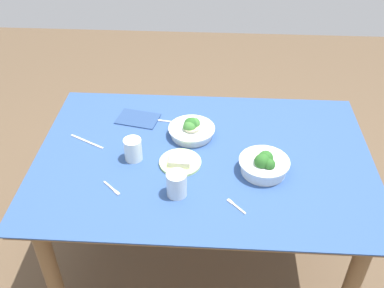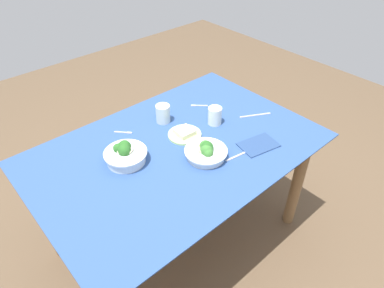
{
  "view_description": "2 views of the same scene",
  "coord_description": "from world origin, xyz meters",
  "px_view_note": "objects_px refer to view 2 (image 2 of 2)",
  "views": [
    {
      "loc": [
        -0.04,
        1.51,
        1.99
      ],
      "look_at": [
        0.06,
        -0.07,
        0.75
      ],
      "focal_mm": 41.39,
      "sensor_mm": 36.0,
      "label": 1
    },
    {
      "loc": [
        -0.87,
        -1.1,
        1.87
      ],
      "look_at": [
        0.07,
        -0.04,
        0.75
      ],
      "focal_mm": 32.22,
      "sensor_mm": 36.0,
      "label": 2
    }
  ],
  "objects_px": {
    "broccoli_bowl_far": "(125,155)",
    "water_glass_center": "(215,116)",
    "table_knife_right": "(255,115)",
    "fork_by_near_bowl": "(198,106)",
    "bread_side_plate": "(185,134)",
    "napkin_folded_upper": "(258,145)",
    "fork_by_far_bowl": "(124,132)",
    "table_knife_left": "(241,154)",
    "water_glass_side": "(163,114)",
    "broccoli_bowl_near": "(206,152)"
  },
  "relations": [
    {
      "from": "broccoli_bowl_far",
      "to": "water_glass_center",
      "type": "height_order",
      "value": "broccoli_bowl_far"
    },
    {
      "from": "table_knife_right",
      "to": "fork_by_near_bowl",
      "type": "bearing_deg",
      "value": -31.1
    },
    {
      "from": "bread_side_plate",
      "to": "fork_by_near_bowl",
      "type": "relative_size",
      "value": 2.21
    },
    {
      "from": "water_glass_center",
      "to": "napkin_folded_upper",
      "type": "distance_m",
      "value": 0.31
    },
    {
      "from": "fork_by_far_bowl",
      "to": "table_knife_left",
      "type": "relative_size",
      "value": 0.41
    },
    {
      "from": "table_knife_right",
      "to": "napkin_folded_upper",
      "type": "height_order",
      "value": "napkin_folded_upper"
    },
    {
      "from": "fork_by_far_bowl",
      "to": "water_glass_center",
      "type": "bearing_deg",
      "value": 16.21
    },
    {
      "from": "water_glass_center",
      "to": "fork_by_far_bowl",
      "type": "xyz_separation_m",
      "value": [
        -0.44,
        0.27,
        -0.05
      ]
    },
    {
      "from": "table_knife_right",
      "to": "napkin_folded_upper",
      "type": "bearing_deg",
      "value": 71.81
    },
    {
      "from": "water_glass_side",
      "to": "fork_by_near_bowl",
      "type": "bearing_deg",
      "value": -2.5
    },
    {
      "from": "fork_by_near_bowl",
      "to": "table_knife_left",
      "type": "relative_size",
      "value": 0.42
    },
    {
      "from": "water_glass_side",
      "to": "napkin_folded_upper",
      "type": "relative_size",
      "value": 0.53
    },
    {
      "from": "broccoli_bowl_far",
      "to": "table_knife_right",
      "type": "distance_m",
      "value": 0.82
    },
    {
      "from": "bread_side_plate",
      "to": "fork_by_far_bowl",
      "type": "height_order",
      "value": "bread_side_plate"
    },
    {
      "from": "napkin_folded_upper",
      "to": "fork_by_far_bowl",
      "type": "bearing_deg",
      "value": 129.77
    },
    {
      "from": "broccoli_bowl_near",
      "to": "bread_side_plate",
      "type": "bearing_deg",
      "value": 79.9
    },
    {
      "from": "broccoli_bowl_far",
      "to": "napkin_folded_upper",
      "type": "bearing_deg",
      "value": -31.11
    },
    {
      "from": "broccoli_bowl_near",
      "to": "fork_by_far_bowl",
      "type": "distance_m",
      "value": 0.49
    },
    {
      "from": "broccoli_bowl_far",
      "to": "water_glass_center",
      "type": "relative_size",
      "value": 2.09
    },
    {
      "from": "water_glass_center",
      "to": "fork_by_near_bowl",
      "type": "relative_size",
      "value": 1.23
    },
    {
      "from": "water_glass_center",
      "to": "table_knife_right",
      "type": "bearing_deg",
      "value": -23.92
    },
    {
      "from": "water_glass_center",
      "to": "table_knife_left",
      "type": "distance_m",
      "value": 0.31
    },
    {
      "from": "water_glass_side",
      "to": "fork_by_far_bowl",
      "type": "relative_size",
      "value": 1.31
    },
    {
      "from": "fork_by_near_bowl",
      "to": "table_knife_right",
      "type": "relative_size",
      "value": 0.43
    },
    {
      "from": "broccoli_bowl_far",
      "to": "table_knife_right",
      "type": "height_order",
      "value": "broccoli_bowl_far"
    },
    {
      "from": "bread_side_plate",
      "to": "water_glass_side",
      "type": "relative_size",
      "value": 1.75
    },
    {
      "from": "fork_by_near_bowl",
      "to": "napkin_folded_upper",
      "type": "height_order",
      "value": "napkin_folded_upper"
    },
    {
      "from": "broccoli_bowl_near",
      "to": "broccoli_bowl_far",
      "type": "bearing_deg",
      "value": 142.67
    },
    {
      "from": "water_glass_center",
      "to": "water_glass_side",
      "type": "height_order",
      "value": "water_glass_side"
    },
    {
      "from": "napkin_folded_upper",
      "to": "table_knife_right",
      "type": "bearing_deg",
      "value": 43.57
    },
    {
      "from": "table_knife_left",
      "to": "broccoli_bowl_far",
      "type": "bearing_deg",
      "value": -28.04
    },
    {
      "from": "bread_side_plate",
      "to": "fork_by_near_bowl",
      "type": "xyz_separation_m",
      "value": [
        0.26,
        0.18,
        -0.01
      ]
    },
    {
      "from": "broccoli_bowl_far",
      "to": "bread_side_plate",
      "type": "distance_m",
      "value": 0.36
    },
    {
      "from": "water_glass_center",
      "to": "bread_side_plate",
      "type": "bearing_deg",
      "value": 173.75
    },
    {
      "from": "fork_by_far_bowl",
      "to": "water_glass_side",
      "type": "bearing_deg",
      "value": 33.89
    },
    {
      "from": "water_glass_center",
      "to": "water_glass_side",
      "type": "relative_size",
      "value": 0.97
    },
    {
      "from": "table_knife_right",
      "to": "broccoli_bowl_far",
      "type": "bearing_deg",
      "value": 16.85
    },
    {
      "from": "broccoli_bowl_far",
      "to": "table_knife_left",
      "type": "height_order",
      "value": "broccoli_bowl_far"
    },
    {
      "from": "broccoli_bowl_near",
      "to": "water_glass_side",
      "type": "height_order",
      "value": "water_glass_side"
    },
    {
      "from": "table_knife_right",
      "to": "napkin_folded_upper",
      "type": "distance_m",
      "value": 0.29
    },
    {
      "from": "broccoli_bowl_far",
      "to": "bread_side_plate",
      "type": "relative_size",
      "value": 1.16
    },
    {
      "from": "fork_by_far_bowl",
      "to": "napkin_folded_upper",
      "type": "bearing_deg",
      "value": -3.05
    },
    {
      "from": "table_knife_left",
      "to": "fork_by_near_bowl",
      "type": "bearing_deg",
      "value": -98.56
    },
    {
      "from": "water_glass_side",
      "to": "broccoli_bowl_near",
      "type": "bearing_deg",
      "value": -95.13
    },
    {
      "from": "broccoli_bowl_near",
      "to": "fork_by_far_bowl",
      "type": "bearing_deg",
      "value": 113.63
    },
    {
      "from": "broccoli_bowl_far",
      "to": "bread_side_plate",
      "type": "height_order",
      "value": "broccoli_bowl_far"
    },
    {
      "from": "bread_side_plate",
      "to": "table_knife_right",
      "type": "distance_m",
      "value": 0.46
    },
    {
      "from": "broccoli_bowl_far",
      "to": "fork_by_near_bowl",
      "type": "bearing_deg",
      "value": 12.93
    },
    {
      "from": "fork_by_far_bowl",
      "to": "table_knife_right",
      "type": "xyz_separation_m",
      "value": [
        0.68,
        -0.37,
        -0.0
      ]
    },
    {
      "from": "fork_by_far_bowl",
      "to": "fork_by_near_bowl",
      "type": "bearing_deg",
      "value": 39.55
    }
  ]
}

